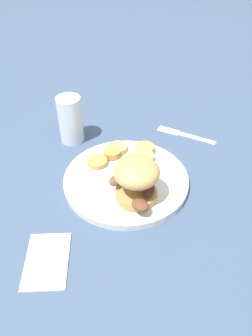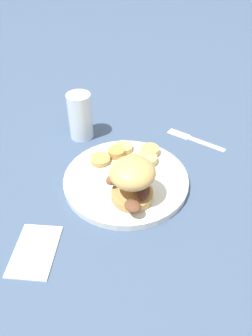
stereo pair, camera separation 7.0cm
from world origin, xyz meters
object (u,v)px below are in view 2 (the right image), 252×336
at_px(dinner_plate, 126,179).
at_px(sandwich, 133,179).
at_px(fork, 195,140).
at_px(drinking_glass, 80,116).

relative_size(dinner_plate, sandwich, 2.53).
bearing_deg(sandwich, dinner_plate, -116.00).
bearing_deg(sandwich, fork, -164.07).
bearing_deg(fork, drinking_glass, -41.39).
height_order(dinner_plate, fork, dinner_plate).
distance_m(fork, drinking_glass, 0.30).
distance_m(dinner_plate, fork, 0.24).
bearing_deg(sandwich, drinking_glass, -99.70).
height_order(sandwich, drinking_glass, drinking_glass).
bearing_deg(dinner_plate, drinking_glass, -94.80).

